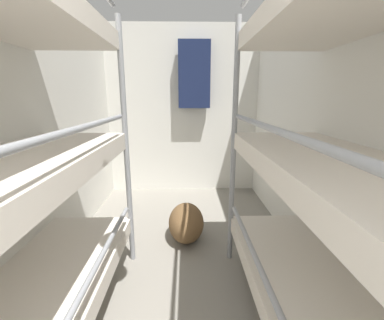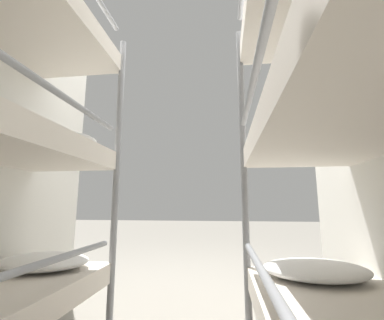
# 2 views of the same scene
# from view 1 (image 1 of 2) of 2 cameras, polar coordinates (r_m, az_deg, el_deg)

# --- Properties ---
(wall_left) EXTENTS (0.06, 4.37, 2.41)m
(wall_left) POSITION_cam_1_polar(r_m,az_deg,el_deg) (2.09, -35.71, 5.57)
(wall_left) COLOR silver
(wall_left) RESTS_ON ground_plane
(wall_right) EXTENTS (0.06, 4.37, 2.41)m
(wall_right) POSITION_cam_1_polar(r_m,az_deg,el_deg) (2.03, 30.80, 6.06)
(wall_right) COLOR silver
(wall_right) RESTS_ON ground_plane
(wall_back) EXTENTS (2.31, 0.06, 2.41)m
(wall_back) POSITION_cam_1_polar(r_m,az_deg,el_deg) (3.87, -2.08, 10.75)
(wall_back) COLOR silver
(wall_back) RESTS_ON ground_plane
(bunk_stack_right_near) EXTENTS (0.68, 1.92, 2.03)m
(bunk_stack_right_near) POSITION_cam_1_polar(r_m,az_deg,el_deg) (1.29, 32.11, -3.12)
(bunk_stack_right_near) COLOR gray
(bunk_stack_right_near) RESTS_ON ground_plane
(duffel_bag) EXTENTS (0.35, 0.56, 0.35)m
(duffel_bag) POSITION_cam_1_polar(r_m,az_deg,el_deg) (2.68, -1.30, -13.65)
(duffel_bag) COLOR brown
(duffel_bag) RESTS_ON ground_plane
(hanging_coat) EXTENTS (0.44, 0.12, 0.90)m
(hanging_coat) POSITION_cam_1_polar(r_m,az_deg,el_deg) (3.73, 0.50, 18.40)
(hanging_coat) COLOR #192347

